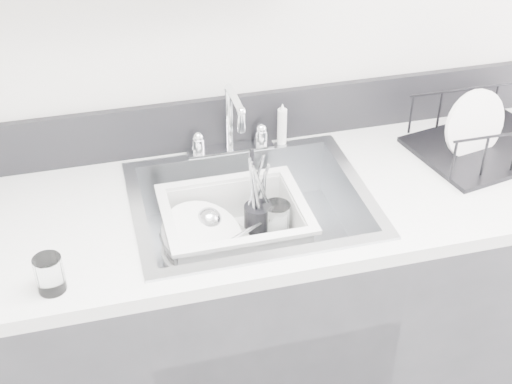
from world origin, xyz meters
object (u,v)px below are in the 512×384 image
object	(u,v)px
counter_run	(252,322)
wash_tub	(235,229)
sink	(251,226)
dish_rack	(490,128)

from	to	relation	value
counter_run	wash_tub	distance (m)	0.37
counter_run	sink	size ratio (longest dim) A/B	5.00
sink	wash_tub	xyz separation A→B (m)	(-0.05, 0.00, -0.00)
sink	wash_tub	distance (m)	0.05
counter_run	dish_rack	bearing A→B (deg)	5.56
wash_tub	counter_run	bearing A→B (deg)	-2.33
sink	counter_run	bearing A→B (deg)	0.00
counter_run	wash_tub	bearing A→B (deg)	177.67
wash_tub	dish_rack	size ratio (longest dim) A/B	0.93
wash_tub	dish_rack	distance (m)	0.81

